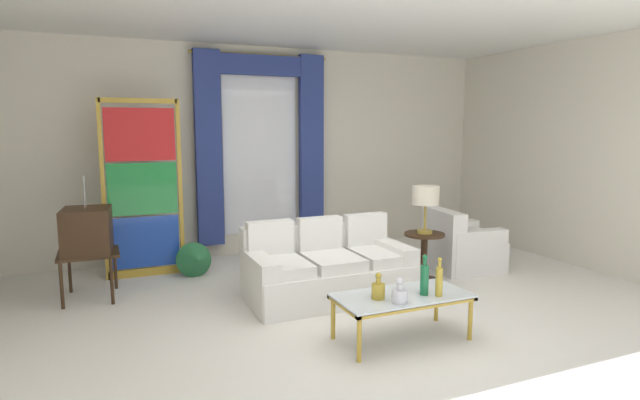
% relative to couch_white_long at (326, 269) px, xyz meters
% --- Properties ---
extents(ground_plane, '(16.00, 16.00, 0.00)m').
position_rel_couch_white_long_xyz_m(ground_plane, '(0.02, -0.70, -0.30)').
color(ground_plane, white).
extents(wall_rear, '(8.00, 0.12, 3.00)m').
position_rel_couch_white_long_xyz_m(wall_rear, '(0.02, 2.36, 1.20)').
color(wall_rear, silver).
rests_on(wall_rear, ground).
extents(wall_right, '(0.12, 7.00, 3.00)m').
position_rel_couch_white_long_xyz_m(wall_right, '(3.68, -0.10, 1.20)').
color(wall_right, silver).
rests_on(wall_right, ground).
extents(ceiling_slab, '(8.00, 7.60, 0.04)m').
position_rel_couch_white_long_xyz_m(ceiling_slab, '(0.02, 0.10, 2.72)').
color(ceiling_slab, white).
extents(curtained_window, '(2.00, 0.17, 2.70)m').
position_rel_couch_white_long_xyz_m(curtained_window, '(-0.05, 2.19, 1.44)').
color(curtained_window, white).
rests_on(curtained_window, ground).
extents(couch_white_long, '(1.76, 0.92, 0.86)m').
position_rel_couch_white_long_xyz_m(couch_white_long, '(0.00, 0.00, 0.00)').
color(couch_white_long, white).
rests_on(couch_white_long, ground).
extents(coffee_table, '(1.18, 0.58, 0.41)m').
position_rel_couch_white_long_xyz_m(coffee_table, '(0.14, -1.33, 0.07)').
color(coffee_table, silver).
rests_on(coffee_table, ground).
extents(bottle_blue_decanter, '(0.13, 0.13, 0.22)m').
position_rel_couch_white_long_xyz_m(bottle_blue_decanter, '(0.01, -1.50, 0.18)').
color(bottle_blue_decanter, silver).
rests_on(bottle_blue_decanter, coffee_table).
extents(bottle_crystal_tall, '(0.12, 0.12, 0.23)m').
position_rel_couch_white_long_xyz_m(bottle_crystal_tall, '(-0.11, -1.34, 0.18)').
color(bottle_crystal_tall, gold).
rests_on(bottle_crystal_tall, coffee_table).
extents(bottle_amber_squat, '(0.06, 0.06, 0.34)m').
position_rel_couch_white_long_xyz_m(bottle_amber_squat, '(0.41, -1.49, 0.25)').
color(bottle_amber_squat, gold).
rests_on(bottle_amber_squat, coffee_table).
extents(bottle_ruby_flask, '(0.07, 0.07, 0.36)m').
position_rel_couch_white_long_xyz_m(bottle_ruby_flask, '(0.31, -1.41, 0.25)').
color(bottle_ruby_flask, '#196B3D').
rests_on(bottle_ruby_flask, coffee_table).
extents(vintage_tv, '(0.62, 0.64, 1.35)m').
position_rel_couch_white_long_xyz_m(vintage_tv, '(-2.39, 0.95, 0.42)').
color(vintage_tv, '#382314').
rests_on(vintage_tv, ground).
extents(armchair_white, '(0.91, 0.90, 0.80)m').
position_rel_couch_white_long_xyz_m(armchair_white, '(2.06, 0.32, -0.02)').
color(armchair_white, white).
rests_on(armchair_white, ground).
extents(stained_glass_divider, '(0.95, 0.05, 2.20)m').
position_rel_couch_white_long_xyz_m(stained_glass_divider, '(-1.75, 1.62, 0.75)').
color(stained_glass_divider, gold).
rests_on(stained_glass_divider, ground).
extents(peacock_figurine, '(0.44, 0.60, 0.50)m').
position_rel_couch_white_long_xyz_m(peacock_figurine, '(-1.20, 1.27, -0.08)').
color(peacock_figurine, beige).
rests_on(peacock_figurine, ground).
extents(round_side_table, '(0.48, 0.48, 0.59)m').
position_rel_couch_white_long_xyz_m(round_side_table, '(1.32, 0.04, 0.05)').
color(round_side_table, '#382314').
rests_on(round_side_table, ground).
extents(table_lamp_brass, '(0.32, 0.32, 0.57)m').
position_rel_couch_white_long_xyz_m(table_lamp_brass, '(1.32, 0.04, 0.72)').
color(table_lamp_brass, '#B29338').
rests_on(table_lamp_brass, round_side_table).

